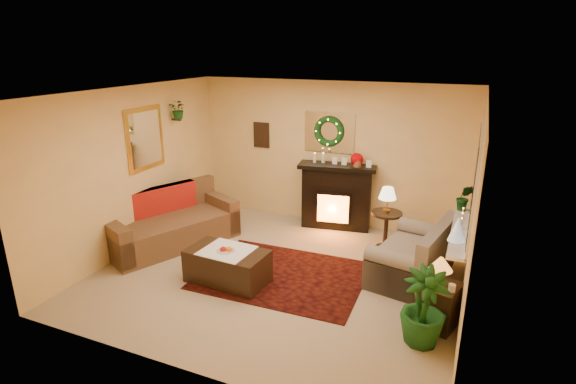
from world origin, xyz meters
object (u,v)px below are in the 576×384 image
at_px(loveseat, 412,250).
at_px(coffee_table, 228,268).
at_px(fireplace, 337,198).
at_px(side_table_round, 386,230).
at_px(sofa, 171,221).
at_px(end_table_square, 438,304).

bearing_deg(loveseat, coffee_table, -142.72).
height_order(fireplace, loveseat, fireplace).
bearing_deg(side_table_round, fireplace, 149.71).
distance_m(sofa, fireplace, 2.92).
height_order(sofa, coffee_table, sofa).
xyz_separation_m(fireplace, end_table_square, (2.01, -2.45, -0.28)).
bearing_deg(sofa, coffee_table, -1.16).
distance_m(sofa, coffee_table, 1.64).
xyz_separation_m(fireplace, coffee_table, (-0.80, -2.52, -0.34)).
distance_m(loveseat, end_table_square, 1.18).
bearing_deg(coffee_table, side_table_round, 49.97).
bearing_deg(end_table_square, loveseat, 113.10).
relative_size(loveseat, side_table_round, 2.29).
bearing_deg(sofa, end_table_square, 16.01).
height_order(end_table_square, coffee_table, end_table_square).
distance_m(fireplace, side_table_round, 1.20).
bearing_deg(end_table_square, fireplace, 129.41).
bearing_deg(fireplace, loveseat, -50.54).
bearing_deg(side_table_round, sofa, -159.66).
distance_m(end_table_square, coffee_table, 2.82).
relative_size(fireplace, coffee_table, 1.09).
bearing_deg(sofa, fireplace, 62.98).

